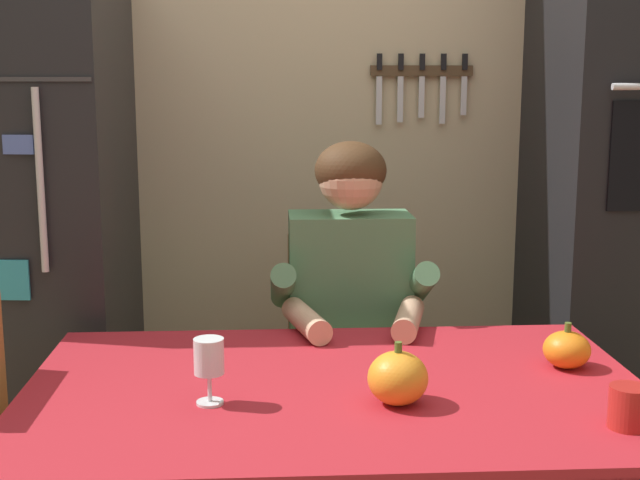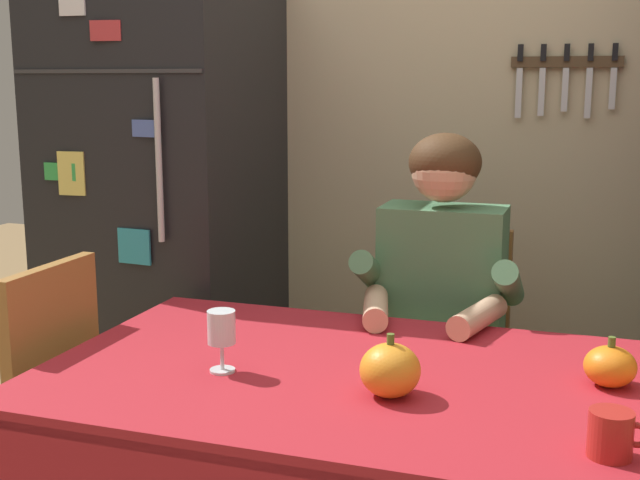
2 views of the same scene
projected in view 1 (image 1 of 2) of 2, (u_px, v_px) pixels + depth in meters
The scene contains 10 objects.
back_wall_assembly at pixel (324, 114), 3.05m from camera, with size 3.70×0.13×2.60m.
refrigerator at pixel (15, 247), 2.68m from camera, with size 0.68×0.71×1.80m.
wall_oven at pixel (633, 194), 2.81m from camera, with size 0.60×0.64×2.10m.
dining_table at pixel (336, 424), 1.91m from camera, with size 1.40×0.90×0.74m.
chair_behind_person at pixel (346, 369), 2.72m from camera, with size 0.40×0.40×0.93m.
seated_person at pixel (351, 316), 2.50m from camera, with size 0.47×0.55×1.25m.
coffee_mug at pixel (630, 407), 1.68m from camera, with size 0.11×0.08×0.09m.
wine_glass at pixel (209, 359), 1.79m from camera, with size 0.06×0.06×0.14m.
pumpkin_large at pixel (567, 349), 2.03m from camera, with size 0.11×0.11×0.11m.
pumpkin_medium at pixel (398, 378), 1.80m from camera, with size 0.13×0.13×0.14m.
Camera 1 is at (-0.14, -1.73, 1.41)m, focal length 47.88 mm.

